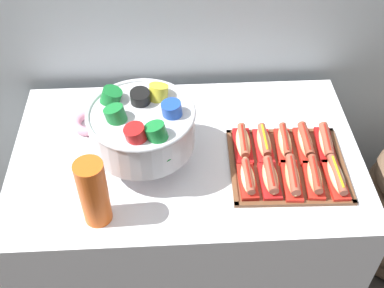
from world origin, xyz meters
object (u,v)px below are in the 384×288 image
at_px(hot_dog_3, 314,177).
at_px(hot_dog_5, 243,144).
at_px(hot_dog_0, 248,179).
at_px(hot_dog_9, 326,143).
at_px(serving_tray, 287,166).
at_px(hot_dog_6, 264,143).
at_px(hot_dog_2, 292,177).
at_px(buffet_table, 187,214).
at_px(donut, 90,122).
at_px(hot_dog_7, 285,143).
at_px(hot_dog_8, 305,142).
at_px(hot_dog_1, 270,178).
at_px(hot_dog_4, 336,177).
at_px(punch_bowl, 142,127).
at_px(cup_stack, 94,193).

xyz_separation_m(hot_dog_3, hot_dog_5, (-0.22, 0.17, -0.00)).
xyz_separation_m(hot_dog_0, hot_dog_9, (0.30, 0.16, 0.00)).
distance_m(serving_tray, hot_dog_0, 0.17).
distance_m(hot_dog_5, hot_dog_6, 0.08).
distance_m(hot_dog_0, hot_dog_2, 0.15).
relative_size(serving_tray, hot_dog_5, 2.31).
xyz_separation_m(buffet_table, donut, (-0.36, 0.16, 0.39)).
height_order(buffet_table, hot_dog_7, hot_dog_7).
relative_size(hot_dog_7, hot_dog_8, 0.97).
distance_m(hot_dog_2, hot_dog_5, 0.22).
bearing_deg(hot_dog_1, hot_dog_4, -1.71).
bearing_deg(hot_dog_5, punch_bowl, -174.35).
xyz_separation_m(hot_dog_3, donut, (-0.79, 0.34, -0.02)).
bearing_deg(hot_dog_8, hot_dog_1, -133.99).
height_order(hot_dog_4, cup_stack, cup_stack).
xyz_separation_m(hot_dog_6, hot_dog_7, (0.07, -0.00, -0.00)).
xyz_separation_m(hot_dog_0, hot_dog_7, (0.15, 0.16, 0.00)).
xyz_separation_m(hot_dog_7, punch_bowl, (-0.50, -0.03, 0.13)).
distance_m(hot_dog_7, hot_dog_9, 0.15).
xyz_separation_m(serving_tray, cup_stack, (-0.65, -0.19, 0.12)).
relative_size(hot_dog_2, hot_dog_9, 0.99).
height_order(hot_dog_7, cup_stack, cup_stack).
relative_size(hot_dog_1, hot_dog_8, 0.88).
xyz_separation_m(hot_dog_9, donut, (-0.87, 0.17, -0.02)).
relative_size(hot_dog_7, hot_dog_9, 0.96).
xyz_separation_m(hot_dog_1, hot_dog_3, (0.15, -0.00, 0.00)).
bearing_deg(hot_dog_3, hot_dog_7, 112.73).
distance_m(hot_dog_5, punch_bowl, 0.38).
relative_size(hot_dog_4, donut, 1.31).
distance_m(serving_tray, hot_dog_1, 0.12).
relative_size(serving_tray, hot_dog_6, 2.38).
xyz_separation_m(hot_dog_2, donut, (-0.71, 0.33, -0.02)).
xyz_separation_m(hot_dog_6, punch_bowl, (-0.43, -0.03, 0.13)).
relative_size(hot_dog_7, punch_bowl, 0.49).
distance_m(buffet_table, hot_dog_6, 0.49).
distance_m(buffet_table, hot_dog_8, 0.59).
relative_size(hot_dog_1, hot_dog_7, 0.91).
distance_m(hot_dog_5, cup_stack, 0.58).
distance_m(hot_dog_4, punch_bowl, 0.68).
xyz_separation_m(hot_dog_3, hot_dog_4, (0.07, -0.00, -0.00)).
bearing_deg(hot_dog_1, hot_dog_5, 112.73).
height_order(buffet_table, hot_dog_4, hot_dog_4).
distance_m(serving_tray, hot_dog_4, 0.17).
xyz_separation_m(serving_tray, hot_dog_7, (0.00, 0.08, 0.03)).
relative_size(serving_tray, hot_dog_3, 2.40).
bearing_deg(serving_tray, hot_dog_0, -152.90).
height_order(serving_tray, hot_dog_4, hot_dog_4).
xyz_separation_m(hot_dog_8, hot_dog_9, (0.07, -0.00, -0.00)).
xyz_separation_m(hot_dog_2, hot_dog_8, (0.08, 0.16, 0.00)).
bearing_deg(hot_dog_9, punch_bowl, -177.72).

